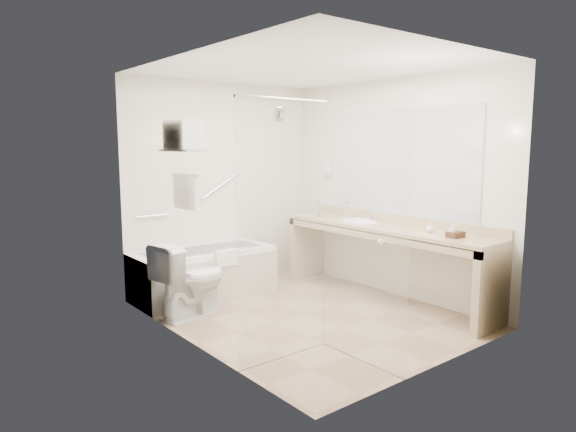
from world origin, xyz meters
TOP-DOWN VIEW (x-y plane):
  - floor at (0.00, 0.00)m, footprint 3.20×3.20m
  - ceiling at (0.00, 0.00)m, footprint 2.60×3.20m
  - wall_back at (0.00, 1.60)m, footprint 2.60×0.10m
  - wall_front at (0.00, -1.60)m, footprint 2.60×0.10m
  - wall_left at (-1.30, 0.00)m, footprint 0.10×3.20m
  - wall_right at (1.30, 0.00)m, footprint 0.10×3.20m
  - bathtub at (-0.50, 1.24)m, footprint 1.60×0.73m
  - grab_bar_short at (-0.95, 1.56)m, footprint 0.40×0.03m
  - grab_bar_long at (-0.05, 1.56)m, footprint 0.53×0.03m
  - shower_enclosure at (-0.63, -0.93)m, footprint 0.96×0.91m
  - towel_shelf at (-1.17, 0.35)m, footprint 0.24×0.55m
  - vanity_counter at (1.02, -0.15)m, footprint 0.55×2.70m
  - sink at (1.05, 0.25)m, footprint 0.40×0.52m
  - faucet at (1.20, 0.25)m, footprint 0.03×0.03m
  - mirror at (1.29, -0.15)m, footprint 0.02×2.00m
  - hairdryer_unit at (1.25, 1.05)m, footprint 0.08×0.10m
  - toilet at (-0.95, 0.70)m, footprint 0.85×0.58m
  - amenity_basket at (1.00, -1.07)m, footprint 0.18×0.12m
  - soap_bottle_a at (0.97, -1.05)m, footprint 0.07×0.13m
  - soap_bottle_b at (1.05, -0.73)m, footprint 0.09×0.11m
  - water_bottle_left at (0.95, 0.87)m, footprint 0.06×0.06m
  - water_bottle_mid at (1.06, 0.48)m, footprint 0.07×0.07m
  - water_bottle_right at (0.97, 0.91)m, footprint 0.06×0.06m
  - drinking_glass_near at (0.86, 0.19)m, footprint 0.10×0.10m
  - drinking_glass_far at (0.95, 0.81)m, footprint 0.08×0.08m

SIDE VIEW (x-z plane):
  - floor at x=0.00m, z-range 0.00..0.00m
  - bathtub at x=-0.50m, z-range -0.02..0.57m
  - toilet at x=-0.95m, z-range 0.00..0.77m
  - vanity_counter at x=1.02m, z-range 0.17..1.12m
  - sink at x=1.05m, z-range 0.75..0.89m
  - amenity_basket at x=1.00m, z-range 0.85..0.91m
  - soap_bottle_a at x=0.97m, z-range 0.85..0.91m
  - drinking_glass_far at x=0.95m, z-range 0.85..0.93m
  - soap_bottle_b at x=1.05m, z-range 0.85..0.93m
  - drinking_glass_near at x=0.86m, z-range 0.85..0.95m
  - faucet at x=1.20m, z-range 0.86..1.00m
  - water_bottle_right at x=0.97m, z-range 0.84..1.03m
  - water_bottle_left at x=0.95m, z-range 0.84..1.04m
  - grab_bar_short at x=-0.95m, z-range 0.93..0.96m
  - water_bottle_mid at x=1.06m, z-range 0.84..1.06m
  - shower_enclosure at x=-0.63m, z-range 0.01..2.12m
  - wall_back at x=0.00m, z-range 0.00..2.50m
  - wall_front at x=0.00m, z-range 0.00..2.50m
  - wall_left at x=-1.30m, z-range 0.00..2.50m
  - wall_right at x=1.30m, z-range 0.00..2.50m
  - grab_bar_long at x=-0.05m, z-range 1.09..1.41m
  - hairdryer_unit at x=1.25m, z-range 1.36..1.54m
  - mirror at x=1.29m, z-range 0.95..2.15m
  - towel_shelf at x=-1.17m, z-range 1.35..2.16m
  - ceiling at x=0.00m, z-range 2.45..2.55m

